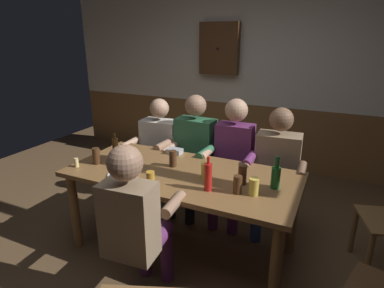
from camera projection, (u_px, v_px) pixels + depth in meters
ground_plane at (178, 254)px, 2.87m from camera, size 7.18×7.18×0.00m
back_wall_upper at (258, 48)px, 4.37m from camera, size 5.98×0.12×1.56m
back_wall_wainscot at (252, 134)px, 4.76m from camera, size 5.98×0.12×0.90m
dining_table at (182, 183)px, 2.74m from camera, size 1.93×0.90×0.76m
person_0 at (158, 147)px, 3.58m from camera, size 0.57×0.54×1.20m
person_1 at (193, 149)px, 3.40m from camera, size 0.57×0.52×1.27m
person_2 at (232, 156)px, 3.22m from camera, size 0.52×0.51×1.27m
person_3 at (277, 165)px, 3.05m from camera, size 0.57×0.55×1.22m
person_4 at (135, 219)px, 2.15m from camera, size 0.51×0.53×1.23m
table_candle at (76, 163)px, 2.80m from camera, size 0.04×0.04×0.08m
condiment_caddy at (175, 151)px, 3.12m from camera, size 0.14×0.10×0.05m
plate_0 at (123, 175)px, 2.64m from camera, size 0.25×0.25×0.01m
bottle_0 at (208, 177)px, 2.36m from camera, size 0.06×0.06×0.26m
bottle_1 at (116, 148)px, 2.99m from camera, size 0.06×0.06×0.24m
bottle_2 at (276, 176)px, 2.40m from camera, size 0.07×0.07×0.25m
pint_glass_0 at (254, 187)px, 2.31m from camera, size 0.07×0.07×0.13m
pint_glass_1 at (173, 159)px, 2.80m from camera, size 0.06×0.06×0.14m
pint_glass_2 at (150, 179)px, 2.42m from camera, size 0.07×0.07×0.13m
pint_glass_3 at (242, 175)px, 2.47m from camera, size 0.07×0.07×0.16m
pint_glass_4 at (96, 156)px, 2.86m from camera, size 0.07×0.07×0.15m
pint_glass_5 at (206, 171)px, 2.56m from camera, size 0.07×0.07×0.13m
pint_glass_6 at (238, 185)px, 2.33m from camera, size 0.06×0.06×0.14m
wall_dart_cabinet at (219, 49)px, 4.47m from camera, size 0.56×0.15×0.70m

